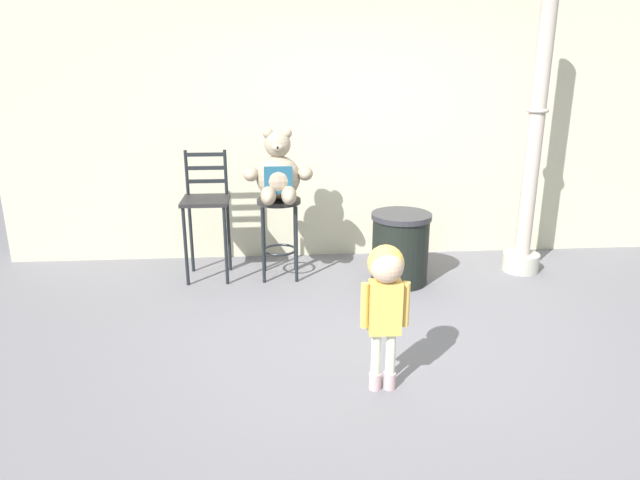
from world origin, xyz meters
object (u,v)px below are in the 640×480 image
lamppost (532,165)px  bar_chair_empty (206,206)px  bar_stool_with_teddy (279,221)px  child_walking (385,287)px  trash_bin (400,248)px  teddy_bear (278,175)px

lamppost → bar_chair_empty: lamppost is taller
lamppost → bar_chair_empty: 3.13m
bar_stool_with_teddy → lamppost: bearing=-0.5°
bar_stool_with_teddy → bar_chair_empty: 0.71m
child_walking → trash_bin: (0.49, 1.83, -0.36)m
trash_bin → bar_stool_with_teddy: bearing=168.3°
bar_stool_with_teddy → teddy_bear: (-0.00, -0.03, 0.46)m
lamppost → trash_bin: bearing=-170.6°
lamppost → bar_chair_empty: bearing=178.7°
child_walking → bar_chair_empty: 2.50m
child_walking → trash_bin: bearing=-143.5°
child_walking → lamppost: size_ratio=0.36×
trash_bin → bar_chair_empty: size_ratio=0.56×
teddy_bear → trash_bin: size_ratio=0.98×
bar_stool_with_teddy → lamppost: (2.42, -0.02, 0.52)m
child_walking → lamppost: bearing=-169.6°
teddy_bear → trash_bin: teddy_bear is taller
trash_bin → lamppost: size_ratio=0.25×
bar_chair_empty → trash_bin: bearing=-8.9°
child_walking → lamppost: lamppost is taller
lamppost → bar_chair_empty: (-3.11, 0.07, -0.37)m
bar_stool_with_teddy → bar_chair_empty: (-0.69, 0.05, 0.15)m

